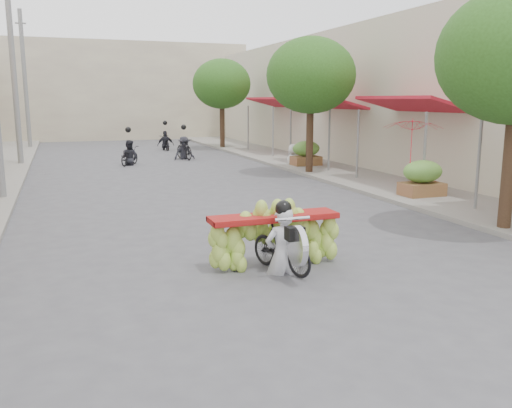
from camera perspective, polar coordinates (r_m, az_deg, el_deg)
The scene contains 16 objects.
ground at distance 6.95m, azimuth 15.22°, elevation -14.10°, with size 120.00×120.00×0.00m, color #4E4E52.
sidewalk_right at distance 22.96m, azimuth 8.14°, elevation 3.73°, with size 4.00×60.00×0.12m, color gray.
shophouse_row_right at distance 24.74m, azimuth 19.90°, elevation 10.54°, with size 9.77×40.00×6.00m.
far_building at distance 43.26m, azimuth -15.26°, elevation 11.36°, with size 20.00×6.00×7.00m, color #B9AD92.
utility_pole_far at distance 26.18m, azimuth -24.15°, elevation 12.48°, with size 0.60×0.24×8.00m.
utility_pole_back at distance 35.16m, azimuth -23.15°, elevation 11.92°, with size 0.60×0.24×8.00m.
street_tree_mid at distance 21.19m, azimuth 5.79°, elevation 13.29°, with size 3.40×3.40×5.25m.
street_tree_far at distance 32.42m, azimuth -3.63°, elevation 12.49°, with size 3.40×3.40×5.25m.
produce_crate_mid at distance 16.58m, azimuth 17.12°, elevation 2.89°, with size 1.20×0.88×1.16m.
produce_crate_far at distance 23.42m, azimuth 5.30°, elevation 5.54°, with size 1.20×0.88×1.16m.
banana_motorbike at distance 9.30m, azimuth 2.35°, elevation -2.67°, with size 2.29×1.75×2.10m.
market_umbrella at distance 16.57m, azimuth 16.22°, elevation 8.69°, with size 2.12×2.12×1.54m.
pedestrian at distance 24.07m, azimuth 3.98°, elevation 6.30°, with size 0.96×0.77×1.68m.
bg_motorbike_a at distance 24.96m, azimuth -13.24°, elevation 5.76°, with size 1.26×1.55×1.95m.
bg_motorbike_b at distance 26.84m, azimuth -7.59°, elevation 6.43°, with size 1.14×1.86×1.95m.
bg_motorbike_c at distance 32.00m, azimuth -9.52°, elevation 7.08°, with size 0.98×1.48×1.95m.
Camera 1 is at (-3.73, -5.10, 2.90)m, focal length 38.00 mm.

